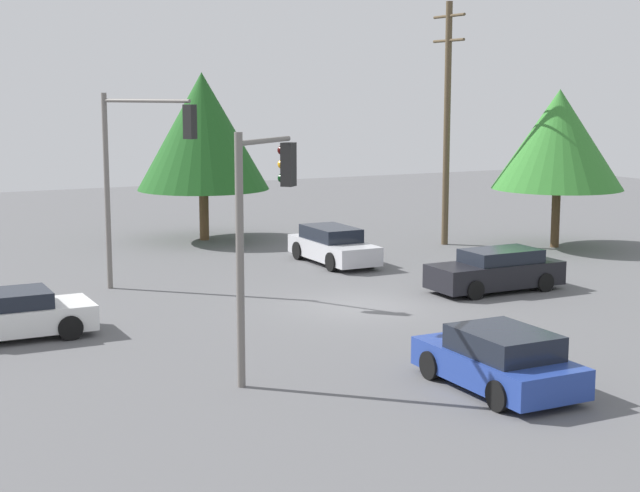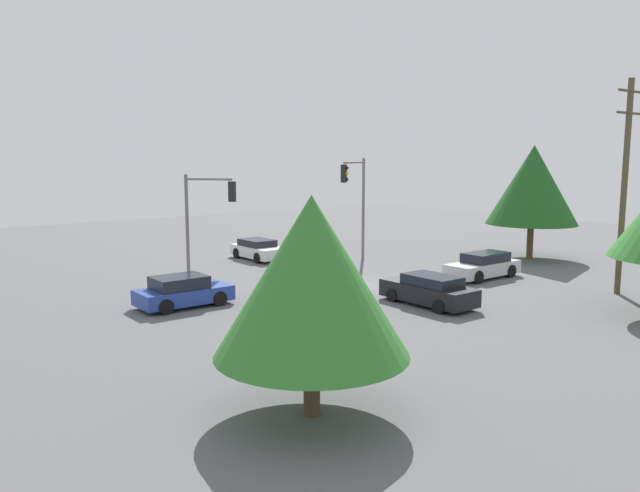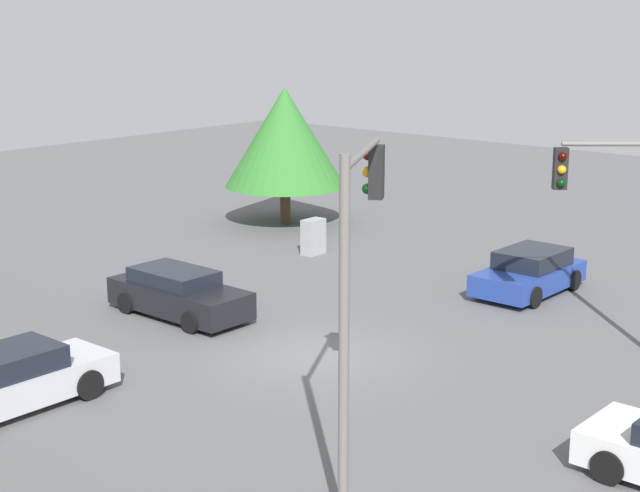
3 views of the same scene
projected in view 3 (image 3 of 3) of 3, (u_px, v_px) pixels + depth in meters
name	position (u px, v px, depth m)	size (l,w,h in m)	color
ground_plane	(312.00, 355.00, 25.29)	(80.00, 80.00, 0.00)	#5B5B5E
sedan_silver	(10.00, 381.00, 21.72)	(4.61, 1.85, 1.40)	silver
sedan_blue	(529.00, 273.00, 30.76)	(4.12, 2.05, 1.38)	#233D93
sedan_dark	(179.00, 294.00, 28.44)	(1.88, 4.53, 1.38)	black
traffic_signal_main	(358.00, 258.00, 17.24)	(3.49, 2.17, 6.48)	slate
traffic_signal_cross	(616.00, 206.00, 24.80)	(1.96, 2.25, 5.68)	slate
electrical_cabinet	(313.00, 237.00, 35.68)	(0.87, 0.51, 1.31)	#9EA0A3
tree_right	(285.00, 137.00, 40.15)	(5.00, 5.00, 5.67)	#4C3823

